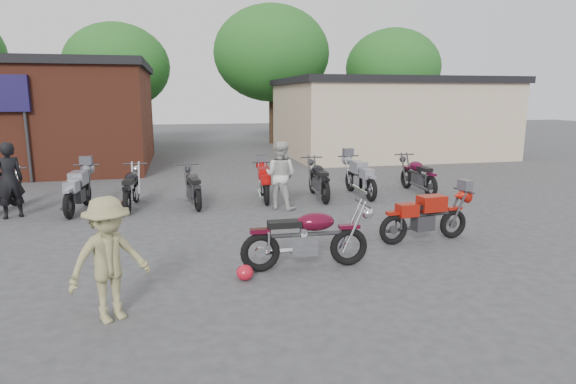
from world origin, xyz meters
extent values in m
plane|color=#37373A|center=(0.00, 0.00, 0.00)|extent=(90.00, 90.00, 0.00)
cube|color=tan|center=(8.50, 15.00, 1.75)|extent=(10.00, 8.00, 3.50)
ellipsoid|color=#AE1222|center=(-0.79, -0.56, 0.13)|extent=(0.30, 0.30, 0.25)
imported|color=black|center=(-5.74, 4.70, 0.92)|extent=(0.80, 0.73, 1.85)
imported|color=beige|center=(0.81, 4.23, 0.88)|extent=(1.09, 1.05, 1.77)
imported|color=#908959|center=(-2.67, -1.56, 0.83)|extent=(1.24, 1.08, 1.66)
camera|label=1|loc=(-1.72, -7.83, 2.90)|focal=30.00mm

